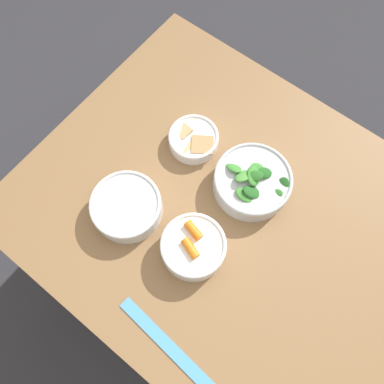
{
  "coord_description": "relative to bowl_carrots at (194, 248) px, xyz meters",
  "views": [
    {
      "loc": [
        -0.11,
        0.29,
        1.64
      ],
      "look_at": [
        0.09,
        0.03,
        0.75
      ],
      "focal_mm": 35.0,
      "sensor_mm": 36.0,
      "label": 1
    }
  ],
  "objects": [
    {
      "name": "bowl_carrots",
      "position": [
        0.0,
        0.0,
        0.0
      ],
      "size": [
        0.16,
        0.16,
        0.08
      ],
      "color": "white",
      "rests_on": "dining_table"
    },
    {
      "name": "ruler",
      "position": [
        -0.09,
        0.21,
        -0.03
      ],
      "size": [
        0.29,
        0.05,
        0.0
      ],
      "color": "#4C99E0",
      "rests_on": "dining_table"
    },
    {
      "name": "bowl_cookies",
      "position": [
        0.19,
        -0.24,
        -0.01
      ],
      "size": [
        0.14,
        0.14,
        0.04
      ],
      "color": "white",
      "rests_on": "dining_table"
    },
    {
      "name": "dining_table",
      "position": [
        0.0,
        -0.14,
        -0.15
      ],
      "size": [
        1.03,
        0.86,
        0.72
      ],
      "color": "olive",
      "rests_on": "ground_plane"
    },
    {
      "name": "bowl_greens",
      "position": [
        -0.01,
        -0.23,
        -0.0
      ],
      "size": [
        0.2,
        0.2,
        0.09
      ],
      "color": "silver",
      "rests_on": "dining_table"
    },
    {
      "name": "bowl_beans_hotdog",
      "position": [
        0.2,
        0.02,
        -0.01
      ],
      "size": [
        0.18,
        0.18,
        0.06
      ],
      "color": "silver",
      "rests_on": "dining_table"
    },
    {
      "name": "ground_plane",
      "position": [
        0.0,
        -0.14,
        -0.76
      ],
      "size": [
        10.0,
        10.0,
        0.0
      ],
      "primitive_type": "plane",
      "color": "#2D2D33"
    }
  ]
}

